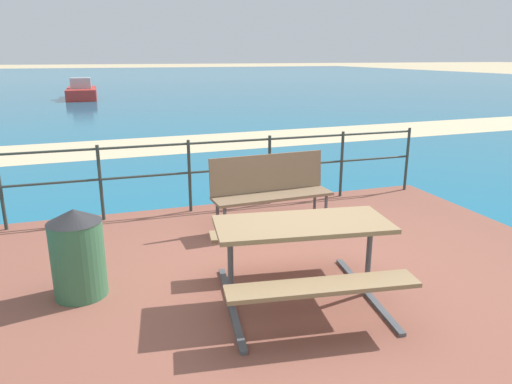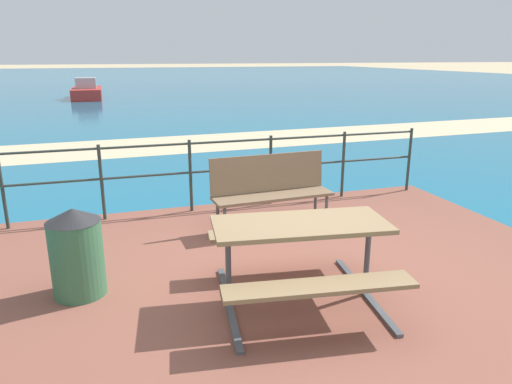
% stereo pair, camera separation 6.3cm
% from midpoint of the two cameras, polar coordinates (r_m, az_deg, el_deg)
% --- Properties ---
extents(ground_plane, '(240.00, 240.00, 0.00)m').
position_cam_midpoint_polar(ground_plane, '(4.81, 4.87, -10.88)').
color(ground_plane, tan).
extents(patio_paving, '(6.40, 5.20, 0.06)m').
position_cam_midpoint_polar(patio_paving, '(4.80, 4.88, -10.57)').
color(patio_paving, brown).
rests_on(patio_paving, ground).
extents(sea_water, '(90.00, 90.00, 0.01)m').
position_cam_midpoint_polar(sea_water, '(44.03, -15.76, 12.81)').
color(sea_water, '#196B8E').
rests_on(sea_water, ground).
extents(beach_strip, '(54.06, 4.68, 0.01)m').
position_cam_midpoint_polar(beach_strip, '(12.17, -9.44, 5.69)').
color(beach_strip, beige).
rests_on(beach_strip, ground).
extents(picnic_table, '(1.68, 1.61, 0.75)m').
position_cam_midpoint_polar(picnic_table, '(4.15, 5.78, -6.17)').
color(picnic_table, '#8C704C').
rests_on(picnic_table, patio_paving).
extents(park_bench, '(1.54, 0.49, 0.93)m').
position_cam_midpoint_polar(park_bench, '(5.92, 2.07, 0.76)').
color(park_bench, '#7A6047').
rests_on(park_bench, patio_paving).
extents(railing_fence, '(5.94, 0.04, 1.02)m').
position_cam_midpoint_polar(railing_fence, '(6.71, -2.71, 3.38)').
color(railing_fence, '#2D3833').
rests_on(railing_fence, patio_paving).
extents(trash_bin, '(0.48, 0.48, 0.83)m').
position_cam_midpoint_polar(trash_bin, '(4.58, -20.49, -6.79)').
color(trash_bin, '#386B47').
rests_on(trash_bin, patio_paving).
extents(boat_near, '(1.43, 4.12, 1.07)m').
position_cam_midpoint_polar(boat_near, '(26.38, -19.68, 11.33)').
color(boat_near, red).
rests_on(boat_near, sea_water).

